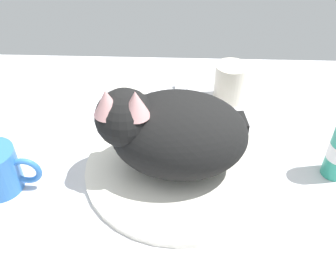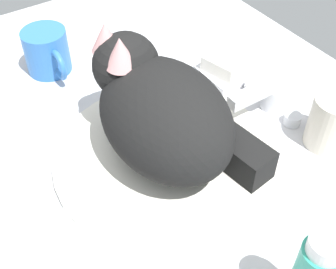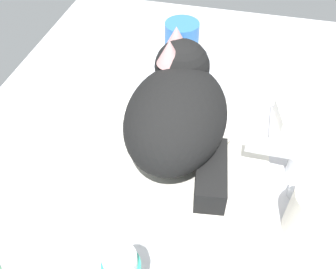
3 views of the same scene
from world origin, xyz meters
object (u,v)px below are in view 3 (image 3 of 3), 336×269
at_px(cat, 179,110).
at_px(soap_bar, 289,116).
at_px(faucet, 290,160).
at_px(coffee_mug, 182,39).
at_px(rinse_cup, 312,213).

bearing_deg(cat, soap_bar, 116.95).
height_order(faucet, coffee_mug, coffee_mug).
relative_size(faucet, soap_bar, 1.87).
bearing_deg(cat, faucet, 86.27).
xyz_separation_m(cat, soap_bar, (-0.10, 0.20, -0.06)).
xyz_separation_m(rinse_cup, soap_bar, (-0.22, -0.03, -0.02)).
xyz_separation_m(cat, coffee_mug, (-0.29, -0.06, -0.05)).
bearing_deg(coffee_mug, soap_bar, 52.51).
relative_size(cat, coffee_mug, 2.24).
distance_m(cat, soap_bar, 0.23).
bearing_deg(soap_bar, rinse_cup, 7.95).
distance_m(faucet, cat, 0.21).
bearing_deg(faucet, rinse_cup, 14.40).
height_order(coffee_mug, soap_bar, coffee_mug).
bearing_deg(coffee_mug, rinse_cup, 34.23).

